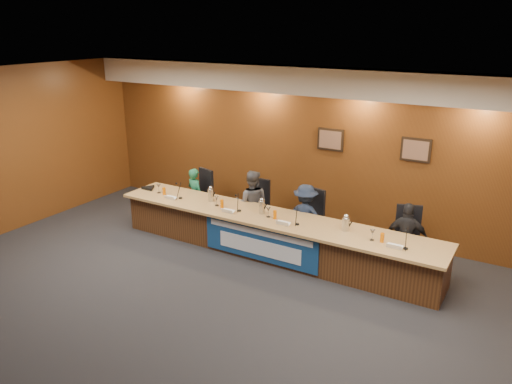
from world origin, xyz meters
TOP-DOWN VIEW (x-y plane):
  - floor at (0.00, 0.00)m, footprint 10.00×10.00m
  - ceiling at (0.00, 0.00)m, footprint 10.00×8.00m
  - wall_back at (0.00, 4.00)m, footprint 10.00×0.04m
  - soffit at (0.00, 3.75)m, footprint 10.00×0.50m
  - dais_body at (0.00, 2.40)m, footprint 6.00×0.80m
  - dais_top at (0.00, 2.35)m, footprint 6.10×0.95m
  - banner at (0.00, 1.99)m, footprint 2.20×0.02m
  - banner_text_upper at (0.00, 1.97)m, footprint 2.00×0.01m
  - banner_text_lower at (0.00, 1.97)m, footprint 1.60×0.01m
  - wall_photo_left at (0.40, 3.97)m, footprint 0.52×0.04m
  - wall_photo_right at (2.00, 3.97)m, footprint 0.52×0.04m
  - panelist_a at (-2.11, 2.96)m, footprint 0.48×0.38m
  - panelist_b at (-0.75, 2.96)m, footprint 0.78×0.71m
  - panelist_c at (0.39, 2.96)m, footprint 0.86×0.60m
  - panelist_d at (2.23, 2.96)m, footprint 0.75×0.42m
  - office_chair_a at (-2.11, 3.06)m, footprint 0.60×0.60m
  - office_chair_b at (-0.75, 3.06)m, footprint 0.49×0.49m
  - office_chair_c at (0.39, 3.06)m, footprint 0.57×0.57m
  - office_chair_d at (2.23, 3.06)m, footprint 0.61×0.61m
  - nameplate_a at (-2.08, 2.12)m, footprint 0.24×0.08m
  - microphone_a at (-1.94, 2.28)m, footprint 0.07×0.07m
  - juice_glass_a at (-2.34, 2.28)m, footprint 0.06×0.06m
  - water_glass_a at (-2.52, 2.32)m, footprint 0.08×0.08m
  - nameplate_b at (-0.73, 2.09)m, footprint 0.24×0.08m
  - microphone_b at (-0.60, 2.28)m, footprint 0.07×0.07m
  - juice_glass_b at (-0.97, 2.27)m, footprint 0.06×0.06m
  - water_glass_b at (-1.11, 2.31)m, footprint 0.08×0.08m
  - nameplate_c at (0.38, 2.09)m, footprint 0.24×0.08m
  - microphone_c at (0.58, 2.24)m, footprint 0.07×0.07m
  - juice_glass_c at (0.13, 2.29)m, footprint 0.06×0.06m
  - water_glass_c at (-0.01, 2.30)m, footprint 0.08×0.08m
  - nameplate_d at (2.24, 2.13)m, footprint 0.24×0.08m
  - microphone_d at (2.40, 2.22)m, footprint 0.07×0.07m
  - juice_glass_d at (2.01, 2.28)m, footprint 0.06×0.06m
  - water_glass_d at (1.86, 2.27)m, footprint 0.08×0.08m
  - carafe_left at (-1.34, 2.45)m, footprint 0.11×0.11m
  - carafe_mid at (-0.19, 2.39)m, footprint 0.11×0.11m
  - carafe_right at (1.36, 2.43)m, footprint 0.13×0.13m
  - speakerphone at (-2.84, 2.39)m, footprint 0.32×0.32m

SIDE VIEW (x-z plane):
  - floor at x=0.00m, z-range 0.00..0.00m
  - banner_text_lower at x=0.00m, z-range 0.16..0.44m
  - dais_body at x=0.00m, z-range 0.00..0.70m
  - banner at x=0.00m, z-range 0.05..0.71m
  - office_chair_a at x=-2.11m, z-range 0.44..0.52m
  - office_chair_b at x=-0.75m, z-range 0.44..0.52m
  - office_chair_c at x=0.39m, z-range 0.44..0.52m
  - office_chair_d at x=2.23m, z-range 0.44..0.52m
  - panelist_a at x=-2.11m, z-range 0.00..1.16m
  - banner_text_upper at x=0.00m, z-range 0.53..0.63m
  - panelist_d at x=2.23m, z-range 0.00..1.21m
  - panelist_c at x=0.39m, z-range 0.00..1.22m
  - panelist_b at x=-0.75m, z-range 0.00..1.31m
  - dais_top at x=0.00m, z-range 0.70..0.75m
  - microphone_a at x=-1.94m, z-range 0.75..0.77m
  - microphone_b at x=-0.60m, z-range 0.75..0.77m
  - microphone_c at x=0.58m, z-range 0.75..0.77m
  - microphone_d at x=2.40m, z-range 0.75..0.77m
  - speakerphone at x=-2.84m, z-range 0.75..0.80m
  - nameplate_a at x=-2.08m, z-range 0.74..0.85m
  - nameplate_b at x=-0.73m, z-range 0.74..0.85m
  - nameplate_c at x=0.38m, z-range 0.74..0.85m
  - nameplate_d at x=2.24m, z-range 0.74..0.85m
  - juice_glass_a at x=-2.34m, z-range 0.75..0.90m
  - juice_glass_b at x=-0.97m, z-range 0.75..0.90m
  - juice_glass_c at x=0.13m, z-range 0.75..0.90m
  - juice_glass_d at x=2.01m, z-range 0.75..0.90m
  - water_glass_a at x=-2.52m, z-range 0.75..0.93m
  - water_glass_b at x=-1.11m, z-range 0.75..0.93m
  - water_glass_c at x=-0.01m, z-range 0.75..0.93m
  - water_glass_d at x=1.86m, z-range 0.75..0.93m
  - carafe_right at x=1.36m, z-range 0.75..0.97m
  - carafe_mid at x=-0.19m, z-range 0.75..0.98m
  - carafe_left at x=-1.34m, z-range 0.75..0.99m
  - wall_back at x=0.00m, z-range 0.00..3.20m
  - wall_photo_left at x=0.40m, z-range 1.64..2.06m
  - wall_photo_right at x=2.00m, z-range 1.64..2.06m
  - soffit at x=0.00m, z-range 2.70..3.20m
  - ceiling at x=0.00m, z-range 3.18..3.22m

